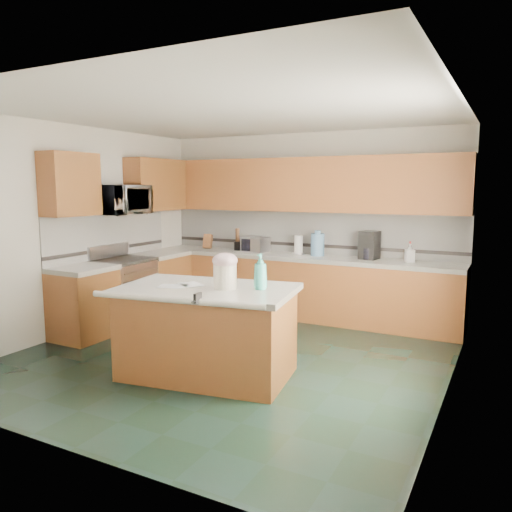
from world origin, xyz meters
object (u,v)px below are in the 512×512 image
Objects in this scene: island_base at (207,334)px; coffee_maker at (369,245)px; island_top at (207,290)px; soap_bottle_island at (260,272)px; treat_jar at (225,276)px; toaster_oven at (255,244)px; knife_block at (208,241)px.

island_base is 4.22× the size of coffee_maker.
soap_bottle_island is (0.53, 0.14, 0.20)m from island_top.
treat_jar reaches higher than toaster_oven.
island_base is 2.90m from coffee_maker.
island_top reaches higher than island_base.
island_base is at bearing -70.21° from knife_block.
knife_block is (-1.91, 2.62, -0.01)m from treat_jar.
knife_block is 0.59× the size of coffee_maker.
treat_jar is 0.69× the size of soap_bottle_island.
island_base is 7.18× the size of knife_block.
island_base is at bearing 179.81° from treat_jar.
island_base is 0.86m from soap_bottle_island.
coffee_maker is (0.93, 2.66, 0.68)m from island_base.
knife_block is at bearing -170.07° from toaster_oven.
treat_jar reaches higher than knife_block.
knife_block is 0.59× the size of toaster_oven.
island_top is 2.83m from coffee_maker.
coffee_maker reaches higher than knife_block.
coffee_maker reaches higher than island_top.
coffee_maker is (0.93, 2.66, 0.22)m from island_top.
knife_block is (-2.23, 2.49, -0.06)m from soap_bottle_island.
treat_jar is at bearing -159.73° from soap_bottle_island.
soap_bottle_island is at bearing -51.43° from toaster_oven.
knife_block is (-1.70, 2.63, 0.60)m from island_base.
toaster_oven is at bearing 98.53° from island_base.
coffee_maker reaches higher than toaster_oven.
treat_jar is 1.05× the size of knife_block.
treat_jar is (0.21, 0.01, 0.61)m from island_base.
treat_jar is 0.62× the size of coffee_maker.
toaster_oven reaches higher than island_top.
island_top is at bearing -166.02° from soap_bottle_island.
island_base is 4.24× the size of toaster_oven.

